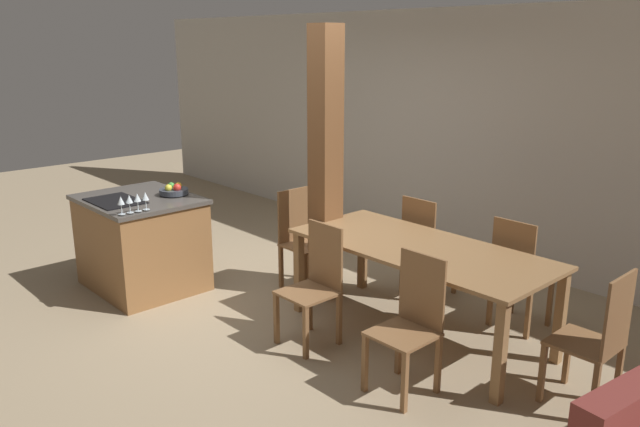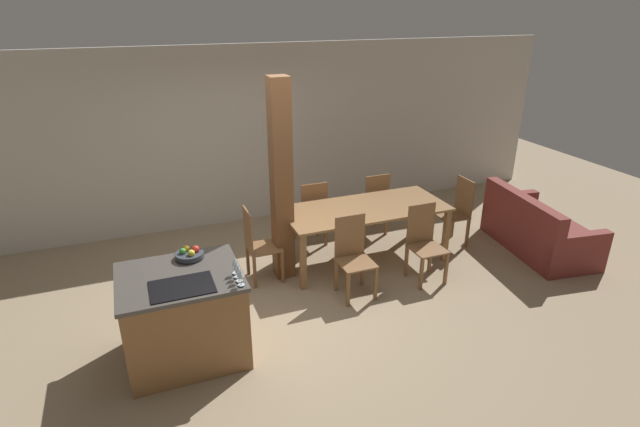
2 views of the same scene
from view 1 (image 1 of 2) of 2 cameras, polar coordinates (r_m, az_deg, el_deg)
The scene contains 16 objects.
ground_plane at distance 5.87m, azimuth -5.46°, elevation -8.16°, with size 16.00×16.00×0.00m, color #9E896B.
wall_back at distance 7.27m, azimuth 10.55°, elevation 7.35°, with size 11.20×0.08×2.70m.
kitchen_island at distance 6.33m, azimuth -15.98°, elevation -2.54°, with size 1.14×0.94×0.92m.
fruit_bowl at distance 6.20m, azimuth -13.21°, elevation 2.09°, with size 0.28×0.28×0.11m.
wine_glass_near at distance 5.57m, azimuth -17.75°, elevation 1.07°, with size 0.06×0.06×0.16m.
wine_glass_middle at distance 5.60m, azimuth -17.05°, elevation 1.21°, with size 0.06×0.06×0.16m.
wine_glass_far at distance 5.64m, azimuth -16.36°, elevation 1.34°, with size 0.06×0.06×0.16m.
wine_glass_end at distance 5.67m, azimuth -15.68°, elevation 1.47°, with size 0.06×0.06×0.16m.
dining_table at distance 5.07m, azimuth 9.10°, elevation -3.91°, with size 2.16×0.95×0.77m.
dining_chair_near_left at distance 4.97m, azimuth -0.45°, elevation -6.38°, with size 0.40×0.40×0.97m.
dining_chair_near_right at distance 4.36m, azimuth 8.27°, elevation -9.82°, with size 0.40×0.40×0.97m.
dining_chair_far_left at distance 5.93m, azimuth 9.54°, elevation -2.91°, with size 0.40×0.40×0.97m.
dining_chair_far_right at distance 5.43m, azimuth 17.64°, elevation -5.20°, with size 0.40×0.40×0.97m.
dining_chair_head_end at distance 6.09m, azimuth -1.76°, elevation -2.21°, with size 0.40×0.40×0.97m.
dining_chair_foot_end at distance 4.47m, azimuth 24.01°, elevation -10.44°, with size 0.40×0.40×0.97m.
timber_post at distance 5.67m, azimuth 0.50°, elevation 4.31°, with size 0.23×0.23×2.50m.
Camera 1 is at (4.31, -3.22, 2.35)m, focal length 35.00 mm.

